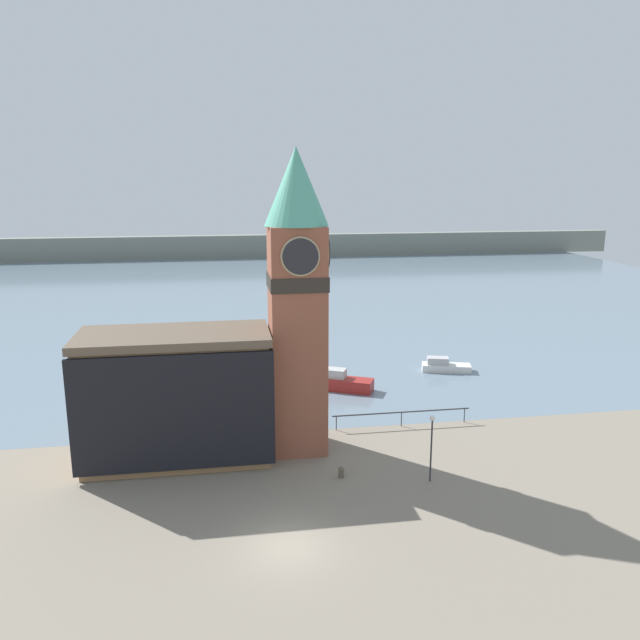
% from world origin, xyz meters
% --- Properties ---
extents(ground_plane, '(160.00, 160.00, 0.00)m').
position_xyz_m(ground_plane, '(0.00, 0.00, 0.00)').
color(ground_plane, gray).
extents(water, '(160.00, 120.00, 0.00)m').
position_xyz_m(water, '(0.00, 73.94, -0.00)').
color(water, slate).
rests_on(water, ground_plane).
extents(far_shoreline, '(180.00, 3.00, 5.00)m').
position_xyz_m(far_shoreline, '(0.00, 113.94, 2.50)').
color(far_shoreline, gray).
rests_on(far_shoreline, water).
extents(pier_railing, '(10.08, 0.08, 1.09)m').
position_xyz_m(pier_railing, '(9.68, 13.69, 0.95)').
color(pier_railing, '#333338').
rests_on(pier_railing, ground_plane).
extents(clock_tower, '(3.93, 3.93, 19.23)m').
position_xyz_m(clock_tower, '(1.94, 11.23, 10.21)').
color(clock_tower, brown).
rests_on(clock_tower, ground_plane).
extents(pier_building, '(11.74, 5.67, 8.18)m').
position_xyz_m(pier_building, '(-5.71, 10.92, 4.11)').
color(pier_building, '#9E754C').
rests_on(pier_building, ground_plane).
extents(boat_near, '(5.21, 3.68, 1.78)m').
position_xyz_m(boat_near, '(6.91, 22.12, 0.68)').
color(boat_near, maroon).
rests_on(boat_near, water).
extents(boat_far, '(4.64, 2.65, 1.29)m').
position_xyz_m(boat_far, '(17.32, 25.73, 0.47)').
color(boat_far, silver).
rests_on(boat_far, water).
extents(mooring_bollard_near, '(0.34, 0.34, 0.71)m').
position_xyz_m(mooring_bollard_near, '(3.92, 6.64, 0.38)').
color(mooring_bollard_near, brown).
rests_on(mooring_bollard_near, ground_plane).
extents(lamp_post, '(0.32, 0.32, 4.08)m').
position_xyz_m(lamp_post, '(8.97, 5.39, 2.84)').
color(lamp_post, '#2D2D33').
rests_on(lamp_post, ground_plane).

